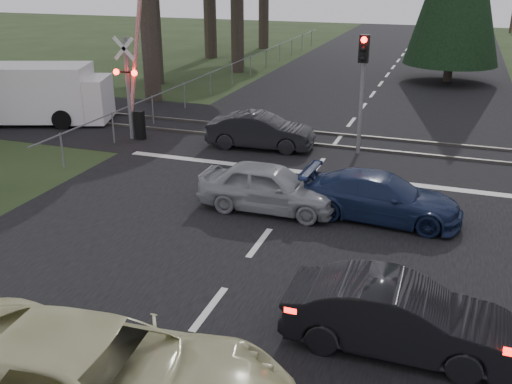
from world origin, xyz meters
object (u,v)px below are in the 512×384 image
at_px(dark_hatchback, 398,317).
at_px(dark_car_far, 261,131).
at_px(traffic_signal_center, 363,74).
at_px(silver_car, 269,187).
at_px(crossing_signal, 134,86).
at_px(white_van, 36,94).
at_px(blue_sedan, 381,197).

distance_m(dark_hatchback, dark_car_far, 11.92).
distance_m(traffic_signal_center, silver_car, 6.24).
bearing_deg(crossing_signal, white_van, 170.52).
xyz_separation_m(dark_car_far, white_van, (-10.04, 0.39, 0.59)).
xyz_separation_m(traffic_signal_center, blue_sedan, (1.51, -5.28, -2.21)).
bearing_deg(dark_car_far, white_van, 83.73).
height_order(traffic_signal_center, dark_hatchback, traffic_signal_center).
height_order(traffic_signal_center, white_van, traffic_signal_center).
height_order(dark_hatchback, white_van, white_van).
height_order(crossing_signal, dark_car_far, crossing_signal).
relative_size(dark_hatchback, white_van, 0.59).
distance_m(blue_sedan, white_van, 15.91).
distance_m(crossing_signal, traffic_signal_center, 8.36).
distance_m(crossing_signal, white_van, 5.36).
xyz_separation_m(dark_hatchback, dark_car_far, (-5.99, 10.30, -0.01)).
distance_m(dark_hatchback, silver_car, 6.40).
bearing_deg(dark_car_far, blue_sedan, -138.45).
relative_size(silver_car, dark_car_far, 0.99).
distance_m(dark_car_far, white_van, 10.06).
bearing_deg(crossing_signal, blue_sedan, -24.16).
distance_m(blue_sedan, dark_car_far, 6.95).
height_order(crossing_signal, dark_hatchback, crossing_signal).
distance_m(crossing_signal, blue_sedan, 10.82).
xyz_separation_m(crossing_signal, traffic_signal_center, (8.27, 0.89, 0.75)).
relative_size(dark_hatchback, dark_car_far, 1.01).
relative_size(traffic_signal_center, blue_sedan, 0.99).
height_order(crossing_signal, traffic_signal_center, crossing_signal).
xyz_separation_m(traffic_signal_center, dark_hatchback, (2.53, -10.72, -2.17)).
bearing_deg(silver_car, dark_car_far, 21.05).
distance_m(dark_hatchback, white_van, 19.28).
xyz_separation_m(silver_car, blue_sedan, (2.93, 0.40, -0.05)).
height_order(crossing_signal, white_van, crossing_signal).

